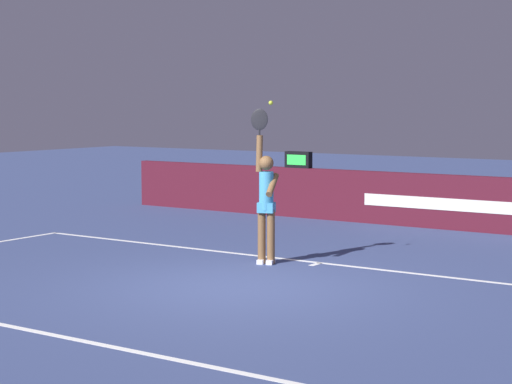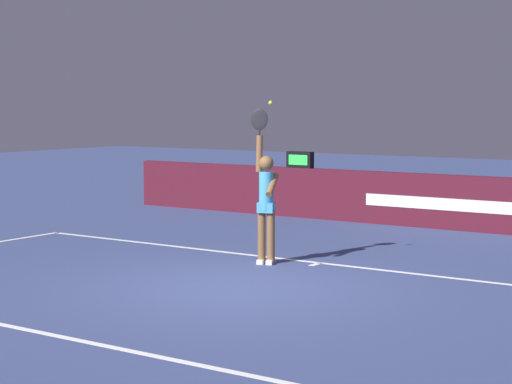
# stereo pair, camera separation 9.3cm
# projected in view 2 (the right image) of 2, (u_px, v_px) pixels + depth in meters

# --- Properties ---
(ground_plane) EXTENTS (60.00, 60.00, 0.00)m
(ground_plane) POSITION_uv_depth(u_px,v_px,m) (238.00, 287.00, 12.57)
(ground_plane) COLOR #374473
(court_lines) EXTENTS (12.17, 5.68, 0.00)m
(court_lines) POSITION_uv_depth(u_px,v_px,m) (217.00, 293.00, 12.17)
(court_lines) COLOR white
(court_lines) RESTS_ON ground
(back_wall) EXTENTS (15.75, 0.19, 1.11)m
(back_wall) POSITION_uv_depth(u_px,v_px,m) (439.00, 202.00, 18.36)
(back_wall) COLOR #491220
(back_wall) RESTS_ON ground
(speed_display) EXTENTS (0.62, 0.18, 0.36)m
(speed_display) POSITION_uv_depth(u_px,v_px,m) (300.00, 160.00, 20.15)
(speed_display) COLOR black
(speed_display) RESTS_ON back_wall
(tennis_player) EXTENTS (0.51, 0.50, 2.48)m
(tennis_player) POSITION_uv_depth(u_px,v_px,m) (266.00, 200.00, 14.31)
(tennis_player) COLOR brown
(tennis_player) RESTS_ON ground
(tennis_ball) EXTENTS (0.07, 0.07, 0.07)m
(tennis_ball) POSITION_uv_depth(u_px,v_px,m) (271.00, 103.00, 13.91)
(tennis_ball) COLOR #C8DB32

